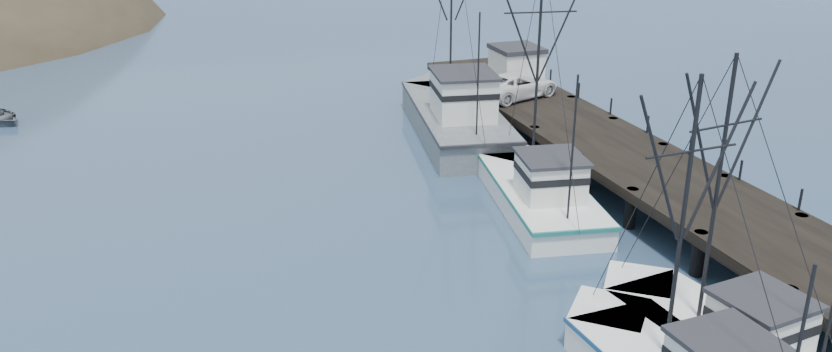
{
  "coord_description": "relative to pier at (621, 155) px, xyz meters",
  "views": [
    {
      "loc": [
        -9.71,
        -18.72,
        16.27
      ],
      "look_at": [
        1.94,
        14.67,
        2.5
      ],
      "focal_mm": 35.0,
      "sensor_mm": 36.0,
      "label": 1
    }
  ],
  "objects": [
    {
      "name": "trawler_near",
      "position": [
        -5.92,
        -15.51,
        -0.87
      ],
      "size": [
        4.71,
        10.92,
        11.05
      ],
      "color": "white",
      "rests_on": "ground"
    },
    {
      "name": "pier_shed",
      "position": [
        0.2,
        13.34,
        1.73
      ],
      "size": [
        3.0,
        3.2,
        2.8
      ],
      "color": "silver",
      "rests_on": "pier"
    },
    {
      "name": "work_vessel",
      "position": [
        -5.14,
        10.98,
        -0.46
      ],
      "size": [
        7.26,
        16.61,
        13.69
      ],
      "color": "slate",
      "rests_on": "ground"
    },
    {
      "name": "trawler_far",
      "position": [
        -5.51,
        -1.19,
        -0.87
      ],
      "size": [
        5.88,
        12.65,
        12.66
      ],
      "color": "white",
      "rests_on": "ground"
    },
    {
      "name": "pier",
      "position": [
        0.0,
        0.0,
        0.0
      ],
      "size": [
        6.0,
        44.0,
        2.0
      ],
      "color": "black",
      "rests_on": "ground"
    },
    {
      "name": "pickup_truck",
      "position": [
        -0.85,
        11.01,
        1.12
      ],
      "size": [
        6.36,
        4.34,
        1.62
      ],
      "primitive_type": "imported",
      "rotation": [
        0.0,
        0.0,
        1.88
      ],
      "color": "white",
      "rests_on": "pier"
    }
  ]
}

